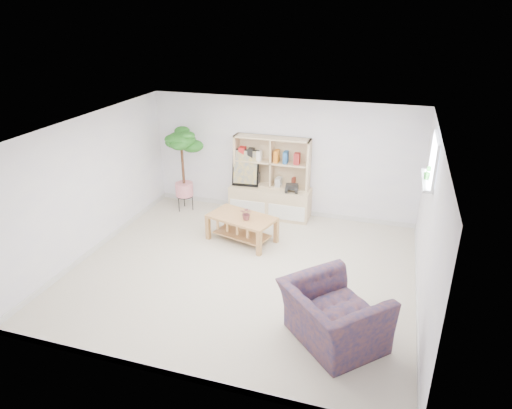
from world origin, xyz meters
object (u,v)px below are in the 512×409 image
(coffee_table, at_px, (242,229))
(floor_tree, at_px, (183,170))
(storage_unit, at_px, (270,178))
(armchair, at_px, (333,312))

(coffee_table, relative_size, floor_tree, 0.68)
(storage_unit, xyz_separation_m, coffee_table, (-0.19, -1.24, -0.58))
(storage_unit, height_order, coffee_table, storage_unit)
(floor_tree, distance_m, armchair, 4.92)
(coffee_table, bearing_deg, storage_unit, 97.05)
(storage_unit, bearing_deg, armchair, -62.61)
(armchair, bearing_deg, coffee_table, -3.53)
(storage_unit, relative_size, coffee_table, 1.37)
(storage_unit, bearing_deg, floor_tree, -172.15)
(coffee_table, relative_size, armchair, 1.00)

